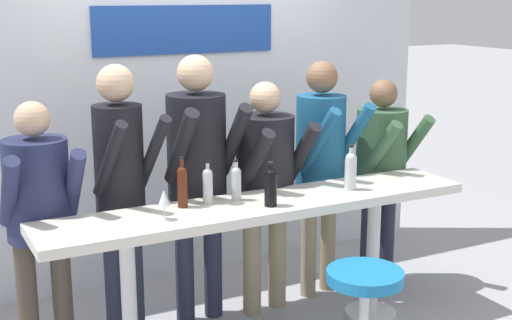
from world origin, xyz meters
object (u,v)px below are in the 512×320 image
person_left (120,170)px  person_far_left (39,204)px  person_center_left (198,161)px  person_center_right (321,152)px  person_right (382,161)px  wine_bottle_3 (271,185)px  wine_glass_0 (164,199)px  person_center (266,174)px  wine_bottle_0 (208,184)px  tasting_table (262,224)px  wine_bottle_1 (236,182)px  wine_bottle_4 (351,169)px  bar_stool (364,304)px  wine_bottle_2 (182,185)px

person_left → person_far_left: bearing=170.8°
person_left → person_center_left: size_ratio=0.98×
person_center_right → person_left: bearing=169.9°
person_center_right → person_right: bearing=-17.6°
person_center_right → wine_bottle_3: person_center_right is taller
person_center_right → wine_glass_0: person_center_right is taller
person_center → person_right: person_center is taller
person_left → wine_bottle_0: size_ratio=6.61×
tasting_table → person_center_right: 0.94m
wine_bottle_1 → wine_bottle_3: size_ratio=0.94×
tasting_table → wine_glass_0: wine_glass_0 is taller
tasting_table → wine_bottle_4: size_ratio=9.31×
tasting_table → wine_bottle_3: 0.29m
wine_bottle_3 → tasting_table: bearing=93.6°
bar_stool → wine_bottle_0: size_ratio=2.34×
person_right → wine_bottle_2: size_ratio=5.05×
wine_bottle_1 → bar_stool: bearing=-54.1°
bar_stool → wine_bottle_2: size_ratio=2.01×
person_left → wine_bottle_2: (0.27, -0.37, -0.04)m
person_right → wine_bottle_1: 1.42m
person_left → wine_bottle_2: bearing=-65.2°
person_left → wine_bottle_4: person_left is taller
tasting_table → wine_bottle_2: 0.57m
person_center_left → wine_bottle_1: person_center_left is taller
person_left → wine_bottle_4: bearing=-31.8°
tasting_table → person_center: 0.52m
person_center_left → person_center: bearing=-11.8°
person_center_right → wine_bottle_4: size_ratio=5.77×
person_left → wine_glass_0: (0.09, -0.55, -0.06)m
wine_bottle_0 → wine_bottle_2: bearing=-179.8°
person_center_left → wine_bottle_1: size_ratio=7.04×
person_far_left → tasting_table: bearing=-21.6°
wine_bottle_0 → person_left: bearing=140.1°
person_left → wine_bottle_0: (0.44, -0.36, -0.06)m
person_center → wine_bottle_0: bearing=-159.8°
person_center_right → bar_stool: bearing=-119.8°
person_center_left → wine_bottle_3: 0.64m
person_left → person_center_left: (0.53, 0.00, -0.00)m
wine_bottle_1 → wine_glass_0: wine_bottle_1 is taller
person_left → person_right: person_left is taller
person_center_left → wine_bottle_1: bearing=-79.1°
person_left → wine_bottle_0: bearing=-51.6°
wine_bottle_1 → wine_glass_0: bearing=-163.0°
wine_bottle_1 → wine_bottle_4: wine_bottle_4 is taller
person_far_left → wine_bottle_2: bearing=-25.1°
person_center → wine_bottle_1: person_center is taller
person_center_right → wine_bottle_0: 1.13m
wine_bottle_0 → wine_bottle_4: (0.96, -0.15, 0.02)m
person_right → wine_bottle_3: size_ratio=5.77×
bar_stool → wine_glass_0: size_ratio=3.57×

